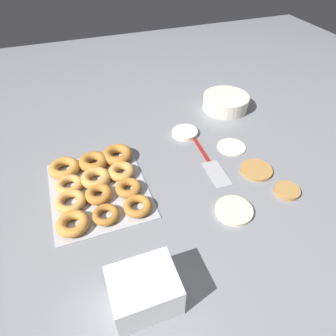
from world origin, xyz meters
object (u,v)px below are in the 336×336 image
at_px(pancake_0, 234,210).
at_px(spatula, 213,167).
at_px(pancake_1, 185,132).
at_px(pancake_3, 231,147).
at_px(pancake_4, 256,170).
at_px(donut_tray, 97,183).
at_px(batter_bowl, 225,102).
at_px(container_stack, 144,291).
at_px(pancake_2, 287,191).

bearing_deg(pancake_0, spatula, 171.46).
height_order(pancake_1, spatula, pancake_1).
bearing_deg(pancake_3, pancake_1, -136.93).
height_order(pancake_0, pancake_4, same).
distance_m(donut_tray, batter_bowl, 0.70).
height_order(pancake_1, donut_tray, donut_tray).
distance_m(donut_tray, container_stack, 0.42).
bearing_deg(pancake_1, container_stack, -30.36).
bearing_deg(pancake_0, pancake_4, 129.37).
relative_size(pancake_1, pancake_4, 0.93).
bearing_deg(pancake_1, spatula, 3.81).
distance_m(pancake_0, batter_bowl, 0.61).
xyz_separation_m(pancake_0, pancake_2, (-0.01, 0.20, 0.00)).
bearing_deg(batter_bowl, pancake_1, -63.47).
bearing_deg(pancake_4, spatula, -116.77).
relative_size(pancake_4, donut_tray, 0.30).
bearing_deg(pancake_0, pancake_3, 152.20).
xyz_separation_m(batter_bowl, spatula, (0.35, -0.23, -0.03)).
bearing_deg(pancake_2, spatula, -137.76).
height_order(donut_tray, batter_bowl, batter_bowl).
height_order(pancake_0, batter_bowl, batter_bowl).
xyz_separation_m(pancake_2, spatula, (-0.19, -0.17, -0.00)).
bearing_deg(batter_bowl, pancake_0, -25.58).
distance_m(pancake_0, spatula, 0.20).
bearing_deg(batter_bowl, pancake_4, -13.43).
bearing_deg(pancake_0, batter_bowl, 154.42).
bearing_deg(container_stack, donut_tray, -174.95).
distance_m(pancake_3, container_stack, 0.66).
relative_size(pancake_3, container_stack, 0.71).
distance_m(pancake_2, pancake_4, 0.13).
height_order(pancake_3, donut_tray, donut_tray).
distance_m(pancake_0, pancake_3, 0.32).
bearing_deg(donut_tray, pancake_3, 93.72).
bearing_deg(pancake_4, container_stack, -58.69).
relative_size(pancake_4, batter_bowl, 0.55).
distance_m(pancake_1, batter_bowl, 0.28).
height_order(pancake_0, container_stack, container_stack).
bearing_deg(batter_bowl, container_stack, -39.70).
relative_size(pancake_1, donut_tray, 0.28).
xyz_separation_m(batter_bowl, container_stack, (0.72, -0.60, 0.02)).
xyz_separation_m(pancake_3, donut_tray, (0.03, -0.52, 0.01)).
height_order(pancake_2, pancake_4, pancake_2).
bearing_deg(spatula, pancake_2, 44.56).
bearing_deg(pancake_0, container_stack, -63.28).
height_order(pancake_2, pancake_3, pancake_2).
xyz_separation_m(pancake_2, container_stack, (0.18, -0.53, 0.04)).
bearing_deg(pancake_3, pancake_2, 11.03).
distance_m(pancake_0, pancake_1, 0.43).
height_order(pancake_2, container_stack, container_stack).
relative_size(pancake_1, pancake_2, 1.26).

